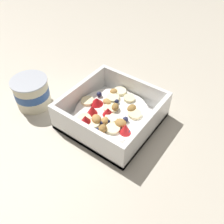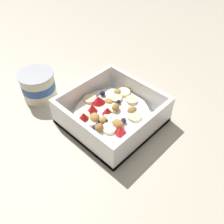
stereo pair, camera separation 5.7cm
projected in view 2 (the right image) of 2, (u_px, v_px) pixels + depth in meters
name	position (u px, v px, depth m)	size (l,w,h in m)	color
ground_plane	(107.00, 120.00, 0.59)	(2.40, 2.40, 0.00)	beige
fruit_bowl	(111.00, 114.00, 0.57)	(0.20, 0.20, 0.07)	white
spoon	(148.00, 97.00, 0.65)	(0.06, 0.17, 0.01)	silver
yogurt_cup	(38.00, 86.00, 0.63)	(0.09, 0.09, 0.07)	beige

